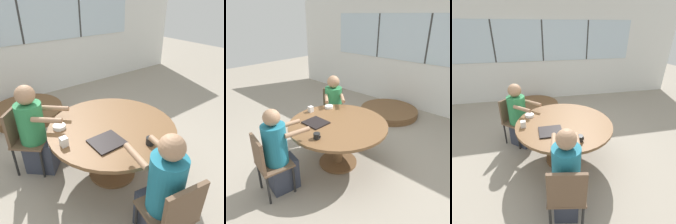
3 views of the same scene
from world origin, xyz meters
The scene contains 12 objects.
ground_plane centered at (0.00, 0.00, 0.00)m, with size 16.00×16.00×0.00m, color gray.
wall_back_with_windows centered at (0.00, 2.96, 1.42)m, with size 8.40×0.08×2.80m.
dining_table centered at (0.00, 0.00, 0.58)m, with size 1.47×1.47×0.71m.
chair_for_woman_green_shirt centered at (-0.20, -1.09, 0.52)m, with size 0.47×0.47×0.87m.
chair_for_man_blue_shirt centered at (-0.82, 0.74, 0.52)m, with size 0.56×0.56×0.87m.
person_woman_green_shirt centered at (-0.17, -0.93, 0.54)m, with size 0.39×0.59×1.19m.
person_man_blue_shirt centered at (-0.70, 0.63, 0.54)m, with size 0.63×0.61×1.18m.
food_tray_dark centered at (-0.24, -0.23, 0.72)m, with size 0.33×0.29×0.02m.
coffee_mug centered at (0.10, -0.51, 0.75)m, with size 0.09×0.09×0.08m.
milk_carton_small centered at (-0.61, -0.01, 0.76)m, with size 0.07×0.07×0.10m.
bowl_white_shallow centered at (-0.51, 0.31, 0.73)m, with size 0.14×0.14×0.04m.
folded_table_stack centered at (-0.39, 2.17, 0.08)m, with size 1.33×1.33×0.15m.
Camera 3 is at (-0.48, -2.28, 2.03)m, focal length 28.00 mm.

